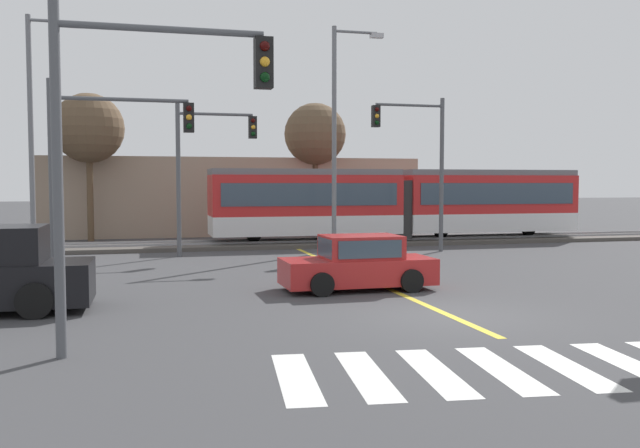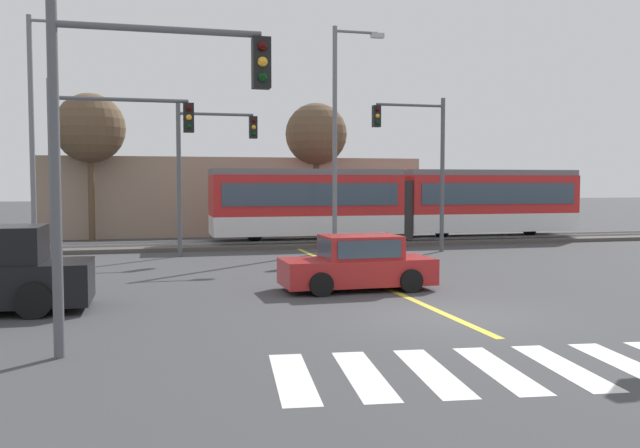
% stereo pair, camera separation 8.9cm
% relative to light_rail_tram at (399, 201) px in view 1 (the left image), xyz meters
% --- Properties ---
extents(ground_plane, '(200.00, 200.00, 0.00)m').
position_rel_light_rail_tram_xyz_m(ground_plane, '(-5.54, -17.51, -2.05)').
color(ground_plane, '#3D3D3F').
extents(track_bed, '(120.00, 4.00, 0.18)m').
position_rel_light_rail_tram_xyz_m(track_bed, '(-5.54, 0.01, -1.96)').
color(track_bed, '#4C4742').
rests_on(track_bed, ground).
extents(rail_near, '(120.00, 0.08, 0.10)m').
position_rel_light_rail_tram_xyz_m(rail_near, '(-5.54, -0.71, -1.82)').
color(rail_near, '#939399').
rests_on(rail_near, track_bed).
extents(rail_far, '(120.00, 0.08, 0.10)m').
position_rel_light_rail_tram_xyz_m(rail_far, '(-5.54, 0.73, -1.82)').
color(rail_far, '#939399').
rests_on(rail_far, track_bed).
extents(light_rail_tram, '(18.50, 2.64, 3.43)m').
position_rel_light_rail_tram_xyz_m(light_rail_tram, '(0.00, 0.00, 0.00)').
color(light_rail_tram, silver).
rests_on(light_rail_tram, track_bed).
extents(crosswalk_stripe_0, '(0.86, 2.84, 0.01)m').
position_rel_light_rail_tram_xyz_m(crosswalk_stripe_0, '(-9.91, -21.42, -2.04)').
color(crosswalk_stripe_0, silver).
rests_on(crosswalk_stripe_0, ground).
extents(crosswalk_stripe_1, '(0.86, 2.84, 0.01)m').
position_rel_light_rail_tram_xyz_m(crosswalk_stripe_1, '(-8.82, -21.54, -2.04)').
color(crosswalk_stripe_1, silver).
rests_on(crosswalk_stripe_1, ground).
extents(crosswalk_stripe_2, '(0.86, 2.84, 0.01)m').
position_rel_light_rail_tram_xyz_m(crosswalk_stripe_2, '(-7.72, -21.66, -2.04)').
color(crosswalk_stripe_2, silver).
rests_on(crosswalk_stripe_2, ground).
extents(crosswalk_stripe_3, '(0.86, 2.84, 0.01)m').
position_rel_light_rail_tram_xyz_m(crosswalk_stripe_3, '(-6.63, -21.78, -2.04)').
color(crosswalk_stripe_3, silver).
rests_on(crosswalk_stripe_3, ground).
extents(crosswalk_stripe_4, '(0.86, 2.84, 0.01)m').
position_rel_light_rail_tram_xyz_m(crosswalk_stripe_4, '(-5.54, -21.90, -2.04)').
color(crosswalk_stripe_4, silver).
rests_on(crosswalk_stripe_4, ground).
extents(crosswalk_stripe_5, '(0.86, 2.84, 0.01)m').
position_rel_light_rail_tram_xyz_m(crosswalk_stripe_5, '(-4.44, -22.02, -2.04)').
color(crosswalk_stripe_5, silver).
rests_on(crosswalk_stripe_5, ground).
extents(lane_centre_line, '(0.20, 17.90, 0.01)m').
position_rel_light_rail_tram_xyz_m(lane_centre_line, '(-5.54, -10.94, -2.05)').
color(lane_centre_line, gold).
rests_on(lane_centre_line, ground).
extents(sedan_crossing, '(4.23, 1.97, 1.52)m').
position_rel_light_rail_tram_xyz_m(sedan_crossing, '(-6.41, -13.53, -1.35)').
color(sedan_crossing, '#B22323').
rests_on(sedan_crossing, ground).
extents(traffic_light_near_left, '(3.75, 0.38, 6.06)m').
position_rel_light_rail_tram_xyz_m(traffic_light_near_left, '(-12.27, -19.29, 1.95)').
color(traffic_light_near_left, '#515459').
rests_on(traffic_light_near_left, ground).
extents(traffic_light_mid_left, '(4.25, 0.38, 6.03)m').
position_rel_light_rail_tram_xyz_m(traffic_light_mid_left, '(-13.33, -10.02, 1.92)').
color(traffic_light_mid_left, '#515459').
rests_on(traffic_light_mid_left, ground).
extents(traffic_light_far_right, '(3.25, 0.38, 6.58)m').
position_rel_light_rail_tram_xyz_m(traffic_light_far_right, '(-0.77, -4.45, 2.28)').
color(traffic_light_far_right, '#515459').
rests_on(traffic_light_far_right, ground).
extents(traffic_light_far_left, '(3.25, 0.38, 6.19)m').
position_rel_light_rail_tram_xyz_m(traffic_light_far_left, '(-9.77, -3.74, 1.99)').
color(traffic_light_far_left, '#515459').
rests_on(traffic_light_far_left, ground).
extents(street_lamp_west, '(2.03, 0.28, 9.41)m').
position_rel_light_rail_tram_xyz_m(street_lamp_west, '(-16.21, -3.05, 3.23)').
color(street_lamp_west, slate).
rests_on(street_lamp_west, ground).
extents(street_lamp_centre, '(2.28, 0.28, 9.60)m').
position_rel_light_rail_tram_xyz_m(street_lamp_centre, '(-4.05, -3.30, 3.36)').
color(street_lamp_centre, slate).
rests_on(street_lamp_centre, ground).
extents(bare_tree_west, '(3.50, 3.50, 7.46)m').
position_rel_light_rail_tram_xyz_m(bare_tree_west, '(-14.83, 4.64, 3.62)').
color(bare_tree_west, brown).
rests_on(bare_tree_west, ground).
extents(bare_tree_east, '(3.46, 3.46, 7.42)m').
position_rel_light_rail_tram_xyz_m(bare_tree_east, '(-2.84, 5.71, 3.61)').
color(bare_tree_east, brown).
rests_on(bare_tree_east, ground).
extents(building_backdrop_far, '(21.13, 6.00, 4.37)m').
position_rel_light_rail_tram_xyz_m(building_backdrop_far, '(-7.20, 8.68, 0.13)').
color(building_backdrop_far, gray).
rests_on(building_backdrop_far, ground).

